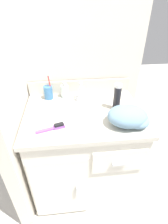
% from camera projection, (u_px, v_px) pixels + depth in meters
% --- Properties ---
extents(ground_plane, '(6.00, 6.00, 0.00)m').
position_uv_depth(ground_plane, '(84.00, 180.00, 1.60)').
color(ground_plane, beige).
extents(wall_back, '(0.97, 0.08, 2.20)m').
position_uv_depth(wall_back, '(78.00, 46.00, 1.27)').
color(wall_back, beige).
rests_on(wall_back, ground_plane).
extents(wall_left, '(0.08, 0.67, 2.20)m').
position_uv_depth(wall_left, '(2.00, 63.00, 0.95)').
color(wall_left, beige).
rests_on(wall_left, ground_plane).
extents(vanity, '(0.79, 0.61, 0.75)m').
position_uv_depth(vanity, '(83.00, 150.00, 1.38)').
color(vanity, silver).
rests_on(vanity, ground_plane).
extents(backsplash, '(0.79, 0.02, 0.11)m').
position_uv_depth(backsplash, '(80.00, 87.00, 1.39)').
color(backsplash, beige).
rests_on(backsplash, vanity).
extents(sink_faucet, '(0.09, 0.09, 0.14)m').
position_uv_depth(sink_faucet, '(81.00, 93.00, 1.30)').
color(sink_faucet, silver).
rests_on(sink_faucet, vanity).
extents(toothbrush_cup, '(0.07, 0.07, 0.20)m').
position_uv_depth(toothbrush_cup, '(48.00, 92.00, 1.31)').
color(toothbrush_cup, teal).
rests_on(toothbrush_cup, vanity).
extents(soap_dispenser, '(0.06, 0.06, 0.13)m').
position_uv_depth(soap_dispenser, '(65.00, 91.00, 1.33)').
color(soap_dispenser, silver).
rests_on(soap_dispenser, vanity).
extents(shaving_cream_can, '(0.05, 0.05, 0.19)m').
position_uv_depth(shaving_cream_can, '(117.00, 97.00, 1.17)').
color(shaving_cream_can, black).
rests_on(shaving_cream_can, vanity).
extents(hairbrush, '(0.17, 0.07, 0.03)m').
position_uv_depth(hairbrush, '(55.00, 127.00, 1.03)').
color(hairbrush, purple).
rests_on(hairbrush, vanity).
extents(hand_towel, '(0.25, 0.20, 0.11)m').
position_uv_depth(hand_towel, '(130.00, 117.00, 1.04)').
color(hand_towel, '#6B8EA8').
rests_on(hand_towel, vanity).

